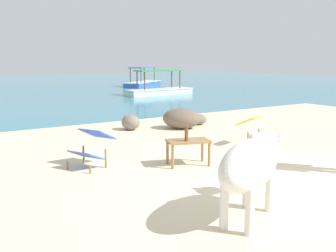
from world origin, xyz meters
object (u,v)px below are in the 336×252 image
at_px(deck_chair_near, 92,145).
at_px(deck_chair_far, 256,129).
at_px(low_bench_table, 188,144).
at_px(boat_blue, 143,82).
at_px(cow, 251,164).
at_px(bottle, 186,134).
at_px(boat_white, 159,90).

xyz_separation_m(deck_chair_near, deck_chair_far, (3.65, -0.38, 0.00)).
bearing_deg(low_bench_table, boat_blue, 81.05).
distance_m(cow, bottle, 2.42).
xyz_separation_m(bottle, deck_chair_near, (-1.42, 0.90, -0.20)).
relative_size(cow, boat_white, 0.48).
xyz_separation_m(low_bench_table, deck_chair_near, (-1.50, 0.85, -0.00)).
bearing_deg(boat_blue, low_bench_table, -152.67).
bearing_deg(deck_chair_near, boat_white, -153.27).
relative_size(bottle, boat_white, 0.08).
height_order(boat_white, boat_blue, same).
height_order(deck_chair_near, boat_white, boat_white).
relative_size(low_bench_table, boat_blue, 0.24).
relative_size(cow, deck_chair_near, 1.94).
bearing_deg(deck_chair_near, deck_chair_far, 146.93).
height_order(deck_chair_near, boat_blue, boat_blue).
bearing_deg(deck_chair_near, boat_blue, -148.67).
bearing_deg(boat_blue, cow, -151.72).
relative_size(cow, low_bench_table, 2.09).
bearing_deg(bottle, boat_white, 60.78).
bearing_deg(boat_blue, deck_chair_far, -147.37).
xyz_separation_m(cow, deck_chair_near, (-0.72, 3.22, -0.30)).
xyz_separation_m(low_bench_table, bottle, (-0.08, -0.05, 0.20)).
bearing_deg(cow, boat_white, 34.77).
xyz_separation_m(cow, boat_blue, (9.68, 20.15, -0.43)).
distance_m(deck_chair_near, boat_white, 13.88).
bearing_deg(low_bench_table, boat_white, 78.62).
distance_m(low_bench_table, boat_blue, 19.89).
distance_m(bottle, boat_white, 13.87).
xyz_separation_m(bottle, boat_white, (6.77, 12.10, -0.33)).
distance_m(low_bench_table, deck_chair_near, 1.72).
bearing_deg(low_bench_table, bottle, -128.31).
distance_m(deck_chair_near, boat_blue, 19.88).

